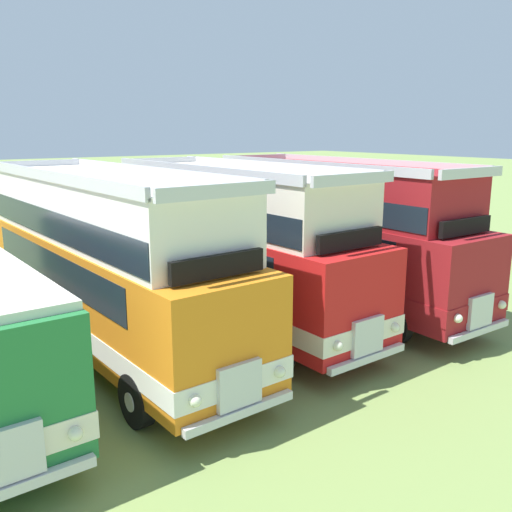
# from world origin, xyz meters

# --- Properties ---
(bus_fifth_in_row) EXTENTS (3.07, 10.82, 4.52)m
(bus_fifth_in_row) POSITION_xyz_m (3.62, 0.44, 2.36)
(bus_fifth_in_row) COLOR orange
(bus_fifth_in_row) RESTS_ON ground
(bus_sixth_in_row) EXTENTS (2.87, 9.78, 4.52)m
(bus_sixth_in_row) POSITION_xyz_m (7.26, 0.32, 2.35)
(bus_sixth_in_row) COLOR red
(bus_sixth_in_row) RESTS_ON ground
(bus_seventh_in_row) EXTENTS (2.63, 10.06, 4.52)m
(bus_seventh_in_row) POSITION_xyz_m (10.89, 0.10, 2.36)
(bus_seventh_in_row) COLOR maroon
(bus_seventh_in_row) RESTS_ON ground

